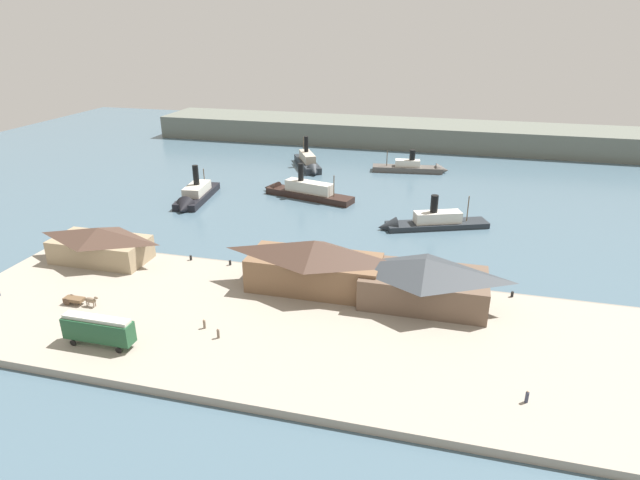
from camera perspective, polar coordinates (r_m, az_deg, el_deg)
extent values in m
plane|color=#476070|center=(98.24, 0.75, -3.12)|extent=(320.00, 320.00, 0.00)
cube|color=#9E9384|center=(79.38, -3.08, -9.43)|extent=(110.00, 36.00, 1.20)
cube|color=gray|center=(94.88, 0.23, -3.76)|extent=(110.00, 0.80, 1.00)
cube|color=#998466|center=(106.06, -22.45, -0.94)|extent=(17.30, 8.34, 4.31)
pyramid|color=#473328|center=(104.90, -22.71, 0.68)|extent=(17.65, 8.75, 2.17)
cube|color=brown|center=(87.74, -0.59, -3.51)|extent=(21.64, 9.03, 5.65)
pyramid|color=#473328|center=(85.94, -0.60, -0.95)|extent=(22.07, 9.48, 2.90)
cube|color=brown|center=(85.04, 11.04, -5.08)|extent=(19.34, 10.53, 5.09)
pyramid|color=#33383D|center=(83.37, 11.23, -2.77)|extent=(19.72, 11.05, 2.50)
cube|color=#1E4C2D|center=(79.21, -22.69, -8.89)|extent=(10.13, 2.21, 3.03)
cube|color=beige|center=(78.35, -22.89, -7.78)|extent=(9.73, 1.55, 0.50)
cylinder|color=black|center=(79.02, -19.91, -10.19)|extent=(0.90, 0.18, 0.90)
cylinder|color=black|center=(77.54, -20.81, -11.01)|extent=(0.90, 0.18, 0.90)
cylinder|color=black|center=(82.94, -24.04, -9.23)|extent=(0.90, 0.18, 0.90)
cylinder|color=black|center=(81.53, -24.98, -9.98)|extent=(0.90, 0.18, 0.90)
cube|color=brown|center=(92.29, -24.89, -5.78)|extent=(3.20, 1.41, 0.50)
cylinder|color=#4C3828|center=(93.45, -25.06, -5.64)|extent=(1.20, 0.10, 1.20)
cylinder|color=#4C3828|center=(92.52, -25.59, -6.02)|extent=(1.20, 0.10, 1.20)
ellipsoid|color=#7A6651|center=(90.40, -23.42, -5.94)|extent=(2.00, 0.70, 0.90)
ellipsoid|color=#7A6651|center=(89.52, -22.91, -5.74)|extent=(0.70, 0.32, 0.44)
cylinder|color=#7A6651|center=(90.46, -22.98, -6.28)|extent=(0.16, 0.16, 1.00)
cylinder|color=#7A6651|center=(90.19, -23.13, -6.39)|extent=(0.16, 0.16, 1.00)
cylinder|color=#7A6651|center=(91.16, -23.59, -6.16)|extent=(0.16, 0.16, 1.00)
cylinder|color=#7A6651|center=(90.89, -23.74, -6.27)|extent=(0.16, 0.16, 1.00)
cylinder|color=#6B5B4C|center=(79.59, -12.31, -8.84)|extent=(0.37, 0.37, 1.28)
sphere|color=#CCA889|center=(79.20, -12.35, -8.37)|extent=(0.23, 0.23, 0.23)
cylinder|color=#33384C|center=(68.98, 21.32, -15.45)|extent=(0.41, 0.41, 1.41)
sphere|color=#CCA889|center=(68.49, 21.42, -14.90)|extent=(0.26, 0.26, 0.26)
cylinder|color=#6B5B4C|center=(76.95, -10.87, -9.87)|extent=(0.39, 0.39, 1.33)
sphere|color=#CCA889|center=(76.54, -10.91, -9.37)|extent=(0.24, 0.24, 0.24)
cylinder|color=black|center=(101.62, -13.70, -1.87)|extent=(0.44, 0.44, 0.90)
cylinder|color=black|center=(98.15, -9.63, -2.42)|extent=(0.44, 0.44, 0.90)
cylinder|color=black|center=(91.50, 19.94, -5.50)|extent=(0.44, 0.44, 0.90)
cube|color=black|center=(139.64, -13.01, 4.62)|extent=(8.02, 20.28, 1.70)
cone|color=black|center=(130.93, -14.46, 3.27)|extent=(5.50, 4.14, 5.11)
cube|color=beige|center=(139.07, -13.08, 5.38)|extent=(5.51, 10.25, 2.17)
cylinder|color=black|center=(138.23, -13.19, 6.81)|extent=(1.48, 1.48, 4.98)
cylinder|color=brown|center=(144.04, -12.33, 6.57)|extent=(0.24, 0.24, 4.73)
cube|color=black|center=(136.96, -1.16, 4.83)|extent=(24.22, 10.82, 1.61)
cone|color=black|center=(143.12, -5.28, 5.53)|extent=(5.26, 5.29, 4.32)
cube|color=beige|center=(136.30, -1.16, 5.71)|extent=(13.16, 6.59, 2.77)
cylinder|color=black|center=(136.53, -2.07, 7.30)|extent=(1.42, 1.42, 4.44)
cylinder|color=brown|center=(132.57, 1.50, 5.81)|extent=(0.24, 0.24, 5.42)
cube|color=#23282D|center=(166.71, -1.36, 8.15)|extent=(13.16, 19.39, 1.96)
cone|color=#23282D|center=(157.54, -0.63, 7.29)|extent=(5.38, 5.06, 4.25)
cube|color=#B2A893|center=(166.16, -1.37, 8.91)|extent=(7.64, 10.73, 2.55)
cylinder|color=black|center=(166.78, -1.49, 10.25)|extent=(1.31, 1.31, 4.78)
cylinder|color=brown|center=(171.28, -1.78, 9.97)|extent=(0.24, 0.24, 6.32)
cube|color=#23282D|center=(120.26, 12.43, 1.61)|extent=(22.74, 12.77, 1.21)
cone|color=#23282D|center=(117.05, 7.21, 1.38)|extent=(5.37, 5.50, 4.31)
cube|color=silver|center=(119.63, 12.51, 2.42)|extent=(10.72, 6.79, 2.43)
cylinder|color=black|center=(118.28, 12.17, 3.83)|extent=(1.65, 1.65, 3.83)
cylinder|color=brown|center=(121.49, 15.59, 3.26)|extent=(0.24, 0.24, 5.75)
cube|color=#514C47|center=(163.70, 9.34, 7.53)|extent=(21.11, 7.05, 1.64)
cone|color=#514C47|center=(164.37, 12.98, 7.31)|extent=(4.20, 4.57, 4.15)
cube|color=silver|center=(163.24, 9.38, 8.15)|extent=(7.59, 3.64, 2.01)
cylinder|color=black|center=(162.69, 9.89, 8.98)|extent=(1.70, 1.70, 3.04)
cylinder|color=brown|center=(162.85, 7.20, 8.69)|extent=(0.24, 0.24, 4.50)
cube|color=#60665B|center=(200.85, 8.40, 11.31)|extent=(180.00, 24.00, 8.00)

